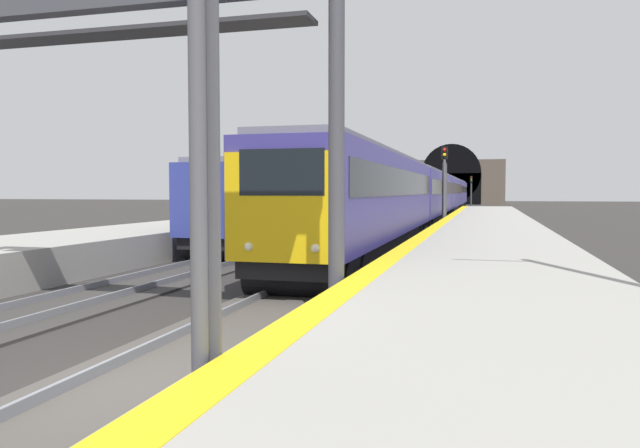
# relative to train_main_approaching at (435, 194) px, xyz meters

# --- Properties ---
(ground_plane) EXTENTS (320.00, 320.00, 0.00)m
(ground_plane) POSITION_rel_train_main_approaching_xyz_m (-47.19, -0.00, -2.33)
(ground_plane) COLOR #302D2B
(platform_right) EXTENTS (112.00, 4.73, 1.08)m
(platform_right) POSITION_rel_train_main_approaching_xyz_m (-47.19, -4.42, -1.79)
(platform_right) COLOR #9E9B93
(platform_right) RESTS_ON ground_plane
(platform_right_edge_strip) EXTENTS (112.00, 0.50, 0.01)m
(platform_right_edge_strip) POSITION_rel_train_main_approaching_xyz_m (-47.19, -2.31, -1.25)
(platform_right_edge_strip) COLOR yellow
(platform_right_edge_strip) RESTS_ON platform_right
(track_main_line) EXTENTS (160.00, 2.66, 0.21)m
(track_main_line) POSITION_rel_train_main_approaching_xyz_m (-47.19, -0.00, -2.29)
(track_main_line) COLOR #4C4742
(track_main_line) RESTS_ON ground_plane
(train_main_approaching) EXTENTS (83.09, 2.87, 4.06)m
(train_main_approaching) POSITION_rel_train_main_approaching_xyz_m (0.00, 0.00, 0.00)
(train_main_approaching) COLOR navy
(train_main_approaching) RESTS_ON ground_plane
(train_adjacent_platform) EXTENTS (36.76, 3.26, 4.68)m
(train_adjacent_platform) POSITION_rel_train_main_approaching_xyz_m (-16.67, 4.75, -0.16)
(train_adjacent_platform) COLOR navy
(train_adjacent_platform) RESTS_ON ground_plane
(railway_signal_near) EXTENTS (0.39, 0.38, 5.65)m
(railway_signal_near) POSITION_rel_train_main_approaching_xyz_m (-49.15, -1.90, 0.95)
(railway_signal_near) COLOR #4C4C54
(railway_signal_near) RESTS_ON ground_plane
(railway_signal_mid) EXTENTS (0.39, 0.38, 5.25)m
(railway_signal_mid) POSITION_rel_train_main_approaching_xyz_m (-16.86, -1.90, 0.74)
(railway_signal_mid) COLOR #4C4C54
(railway_signal_mid) RESTS_ON ground_plane
(railway_signal_far) EXTENTS (0.39, 0.38, 5.05)m
(railway_signal_far) POSITION_rel_train_main_approaching_xyz_m (48.11, -1.90, 0.73)
(railway_signal_far) COLOR #38383D
(railway_signal_far) RESTS_ON ground_plane
(overhead_signal_gantry) EXTENTS (0.70, 8.74, 6.36)m
(overhead_signal_gantry) POSITION_rel_train_main_approaching_xyz_m (-43.84, 2.38, 2.53)
(overhead_signal_gantry) COLOR #3F3F47
(overhead_signal_gantry) RESTS_ON ground_plane
(tunnel_portal) EXTENTS (2.36, 20.32, 11.78)m
(tunnel_portal) POSITION_rel_train_main_approaching_xyz_m (68.13, 2.38, 2.06)
(tunnel_portal) COLOR #51473D
(tunnel_portal) RESTS_ON ground_plane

